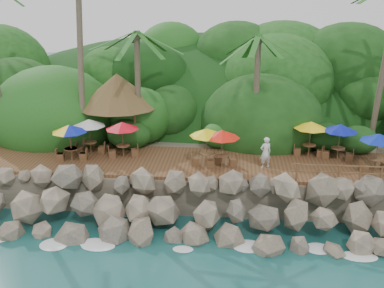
{
  "coord_description": "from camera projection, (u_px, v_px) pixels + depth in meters",
  "views": [
    {
      "loc": [
        2.32,
        -19.1,
        12.07
      ],
      "look_at": [
        0.0,
        6.0,
        3.4
      ],
      "focal_mm": 42.18,
      "sensor_mm": 36.0,
      "label": 1
    }
  ],
  "objects": [
    {
      "name": "jungle_foliage",
      "position": [
        202.0,
        148.0,
        36.23
      ],
      "size": [
        44.0,
        16.0,
        12.0
      ],
      "primitive_type": null,
      "color": "#143811",
      "rests_on": "ground"
    },
    {
      "name": "land_base",
      "position": [
        203.0,
        132.0,
        36.83
      ],
      "size": [
        32.0,
        25.2,
        2.1
      ],
      "primitive_type": "cube",
      "color": "gray",
      "rests_on": "ground"
    },
    {
      "name": "jungle_hill",
      "position": [
        208.0,
        119.0,
        44.24
      ],
      "size": [
        44.8,
        28.0,
        15.4
      ],
      "primitive_type": "ellipsoid",
      "color": "#143811",
      "rests_on": "ground"
    },
    {
      "name": "foam_line",
      "position": [
        181.0,
        245.0,
        22.38
      ],
      "size": [
        25.2,
        0.8,
        0.06
      ],
      "color": "white",
      "rests_on": "ground"
    },
    {
      "name": "waiter",
      "position": [
        266.0,
        153.0,
        25.74
      ],
      "size": [
        0.79,
        0.67,
        1.86
      ],
      "primitive_type": "imported",
      "rotation": [
        0.0,
        0.0,
        3.52
      ],
      "color": "silver",
      "rests_on": "terrace"
    },
    {
      "name": "ground",
      "position": [
        181.0,
        249.0,
        22.11
      ],
      "size": [
        140.0,
        140.0,
        0.0
      ],
      "primitive_type": "plane",
      "color": "#19514F",
      "rests_on": "ground"
    },
    {
      "name": "seawall",
      "position": [
        185.0,
        209.0,
        23.62
      ],
      "size": [
        29.0,
        4.0,
        2.3
      ],
      "primitive_type": null,
      "color": "gray",
      "rests_on": "ground"
    },
    {
      "name": "palapa",
      "position": [
        117.0,
        90.0,
        29.62
      ],
      "size": [
        5.45,
        5.45,
        4.6
      ],
      "color": "brown",
      "rests_on": "ground"
    },
    {
      "name": "railing",
      "position": [
        350.0,
        172.0,
        23.85
      ],
      "size": [
        6.1,
        0.1,
        1.0
      ],
      "color": "brown",
      "rests_on": "terrace"
    },
    {
      "name": "dining_clusters",
      "position": [
        199.0,
        131.0,
        26.52
      ],
      "size": [
        19.77,
        4.33,
        2.22
      ],
      "color": "brown",
      "rests_on": "terrace"
    },
    {
      "name": "terrace",
      "position": [
        192.0,
        163.0,
        27.04
      ],
      "size": [
        26.0,
        5.0,
        0.2
      ],
      "primitive_type": "cube",
      "color": "brown",
      "rests_on": "land_base"
    }
  ]
}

